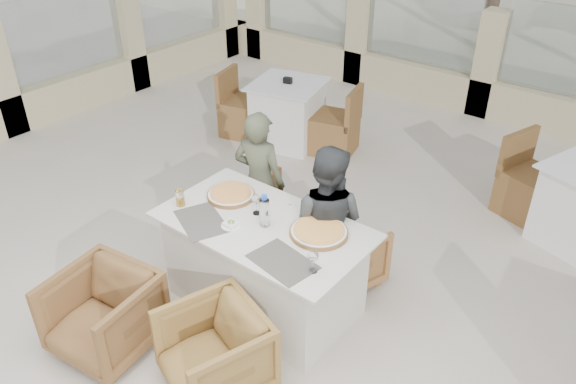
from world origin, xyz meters
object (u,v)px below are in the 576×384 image
Objects in this scene: water_bottle at (264,210)px; armchair_near_right at (214,352)px; olive_dish at (231,224)px; armchair_near_left at (104,314)px; wine_glass_corner at (313,260)px; beer_glass_left at (180,198)px; armchair_far_left at (279,212)px; armchair_far_right at (340,252)px; diner_right at (325,223)px; bg_table_a at (288,113)px; pizza_left at (231,194)px; wine_glass_centre at (257,203)px; beer_glass_right at (313,207)px; pizza_right at (319,231)px; diner_left at (260,182)px; dining_table at (264,264)px.

water_bottle is 1.04m from armchair_near_right.
olive_dish reaches higher than armchair_near_left.
wine_glass_corner is 1.28m from beer_glass_left.
olive_dish reaches higher than armchair_far_left.
olive_dish is 0.18× the size of armchair_far_left.
armchair_far_left is 0.99× the size of armchair_far_right.
armchair_far_right is at bearing 39.44° from beer_glass_left.
armchair_near_right is at bearing 106.43° from armchair_far_right.
water_bottle is at bearing 44.05° from diner_right.
armchair_far_right is (0.78, -0.16, 0.00)m from armchair_far_left.
pizza_left is at bearing -76.47° from bg_table_a.
wine_glass_corner is 0.28× the size of armchair_near_right.
wine_glass_centre is (-0.15, 0.08, -0.04)m from water_bottle.
beer_glass_right reaches higher than armchair_far_left.
pizza_right is 3.86× the size of olive_dish.
diner_left reaches higher than water_bottle.
olive_dish is at bearing 114.20° from armchair_far_left.
pizza_right is (0.40, 0.15, 0.41)m from dining_table.
beer_glass_right reaches higher than bg_table_a.
wine_glass_corner is 1.58m from armchair_near_left.
wine_glass_corner is at bearing 133.69° from diner_left.
olive_dish is at bearing -74.35° from bg_table_a.
beer_glass_left is at bearing -83.77° from bg_table_a.
dining_table is 1.23m from armchair_near_left.
wine_glass_centre is 0.90m from armchair_far_right.
beer_glass_left is at bearing -161.66° from pizza_right.
bg_table_a is (-1.20, 2.25, -0.41)m from pizza_left.
water_bottle is at bearing 122.01° from diner_left.
olive_dish is at bearing -139.30° from water_bottle.
armchair_near_left is at bearing -144.69° from wine_glass_corner.
diner_right is 0.81× the size of bg_table_a.
dining_table reaches higher than armchair_far_right.
diner_right reaches higher than pizza_left.
olive_dish is at bearing 37.61° from diner_right.
armchair_far_right is at bearing 109.99° from wine_glass_corner.
pizza_right is 1.12m from beer_glass_left.
armchair_far_left is at bearing 78.03° from beer_glass_left.
diner_right reaches higher than water_bottle.
armchair_near_right is at bearing -33.69° from beer_glass_left.
beer_glass_right reaches higher than beer_glass_left.
pizza_left reaches higher than armchair_near_left.
wine_glass_corner is at bearing 102.00° from diner_right.
diner_left is 0.82m from diner_right.
armchair_far_left is 0.47× the size of diner_left.
diner_left is 1.00× the size of diner_right.
armchair_near_left is 0.52× the size of diner_right.
beer_glass_right is at bearing 154.04° from armchair_far_left.
wine_glass_corner is 0.30× the size of armchair_far_left.
pizza_right is at bearing 7.94° from wine_glass_centre.
dining_table is 0.84m from diner_left.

